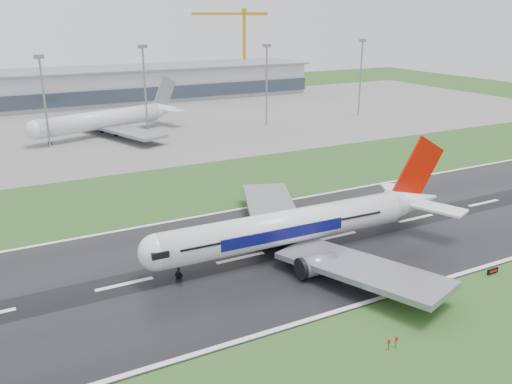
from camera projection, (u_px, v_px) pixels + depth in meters
ground at (241, 258)px, 90.95m from camera, size 520.00×520.00×0.00m
runway at (241, 258)px, 90.93m from camera, size 400.00×45.00×0.10m
apron at (91, 128)px, 195.80m from camera, size 400.00×130.00×0.08m
terminal at (62, 89)px, 243.78m from camera, size 240.00×36.00×15.00m
main_airliner at (307, 204)px, 91.01m from camera, size 60.52×57.78×17.44m
parked_airliner at (106, 110)px, 181.83m from camera, size 74.30×71.72×17.49m
tower_crane at (244, 49)px, 296.64m from camera, size 43.73×6.66×43.23m
runway_sign at (493, 271)px, 85.21m from camera, size 2.31×0.43×1.04m
floodmast_2 at (45, 104)px, 162.79m from camera, size 0.64×0.64×27.17m
floodmast_3 at (145, 94)px, 176.45m from camera, size 0.64×0.64×29.34m
floodmast_4 at (267, 87)px, 196.98m from camera, size 0.64×0.64×28.44m
floodmast_5 at (360, 79)px, 216.16m from camera, size 0.64×0.64×29.29m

